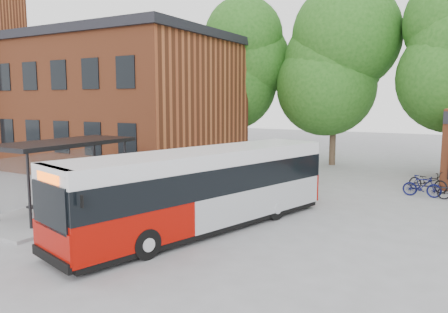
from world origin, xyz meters
The scene contains 8 objects.
ground centered at (0.00, 0.00, 0.00)m, with size 100.00×100.00×0.00m, color gray.
station_building centered at (-13.00, 9.00, 4.25)m, with size 18.40×10.40×8.50m, color brown, non-canonical shape.
bus_shelter centered at (-4.50, -1.00, 1.45)m, with size 3.60×7.00×2.90m, color black, non-canonical shape.
tree_0 centered at (-6.00, 16.00, 5.50)m, with size 7.92×7.92×11.00m, color #1D4C14, non-canonical shape.
tree_1 centered at (1.00, 17.00, 5.20)m, with size 7.92×7.92×10.40m, color #1D4C14, non-canonical shape.
city_bus centered at (1.34, -0.19, 1.38)m, with size 2.31×10.83×2.75m, color #990A02, non-canonical shape.
bicycle_0 centered at (7.54, 10.48, 0.50)m, with size 0.66×1.90×1.00m, color black.
bicycle_1 centered at (7.40, 9.05, 0.50)m, with size 0.47×1.67×1.00m, color #0A0D3E.
Camera 1 is at (9.15, -12.64, 4.44)m, focal length 35.00 mm.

